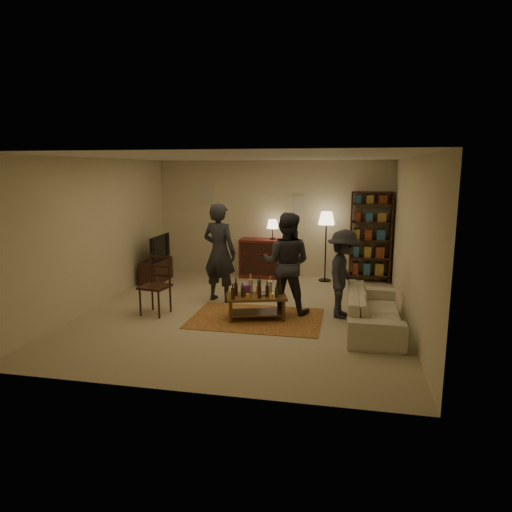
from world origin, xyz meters
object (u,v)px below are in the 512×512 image
(dining_chair, at_px, (157,282))
(person_left, at_px, (219,252))
(coffee_table, at_px, (256,297))
(person_right, at_px, (286,263))
(tv_stand, at_px, (156,265))
(bookshelf, at_px, (370,236))
(sofa, at_px, (374,310))
(dresser, at_px, (262,257))
(person_by_sofa, at_px, (343,274))
(floor_lamp, at_px, (326,223))

(dining_chair, xyz_separation_m, person_left, (0.86, 0.97, 0.38))
(coffee_table, relative_size, person_right, 0.63)
(tv_stand, bearing_deg, person_left, -32.62)
(bookshelf, bearing_deg, sofa, -90.82)
(dining_chair, distance_m, person_left, 1.35)
(tv_stand, bearing_deg, dining_chair, -65.82)
(coffee_table, height_order, tv_stand, tv_stand)
(dining_chair, height_order, person_right, person_right)
(person_right, bearing_deg, dresser, -65.04)
(person_left, xyz_separation_m, person_by_sofa, (2.33, -0.53, -0.19))
(floor_lamp, relative_size, person_right, 0.89)
(dining_chair, xyz_separation_m, person_by_sofa, (3.19, 0.43, 0.19))
(person_left, relative_size, person_right, 1.07)
(tv_stand, distance_m, floor_lamp, 3.92)
(floor_lamp, bearing_deg, dresser, 176.29)
(dining_chair, relative_size, dresser, 0.78)
(person_left, bearing_deg, person_by_sofa, -175.71)
(tv_stand, relative_size, bookshelf, 0.52)
(dining_chair, xyz_separation_m, bookshelf, (3.73, 3.11, 0.47))
(bookshelf, xyz_separation_m, person_right, (-1.52, -2.62, -0.15))
(floor_lamp, xyz_separation_m, person_left, (-1.90, -1.98, -0.38))
(coffee_table, bearing_deg, dresser, 98.74)
(dresser, relative_size, sofa, 0.65)
(tv_stand, relative_size, floor_lamp, 0.67)
(person_right, bearing_deg, floor_lamp, -97.49)
(dining_chair, bearing_deg, tv_stand, 123.40)
(dining_chair, distance_m, dresser, 3.31)
(coffee_table, distance_m, dining_chair, 1.77)
(tv_stand, distance_m, person_by_sofa, 4.49)
(dresser, relative_size, person_right, 0.77)
(sofa, bearing_deg, person_left, 69.87)
(dining_chair, relative_size, tv_stand, 1.00)
(floor_lamp, bearing_deg, bookshelf, 9.47)
(person_right, bearing_deg, bookshelf, -114.99)
(person_right, bearing_deg, dining_chair, 17.82)
(bookshelf, xyz_separation_m, person_by_sofa, (-0.55, -2.68, -0.28))
(tv_stand, relative_size, sofa, 0.51)
(tv_stand, bearing_deg, sofa, -25.34)
(dresser, distance_m, person_by_sofa, 3.24)
(person_right, bearing_deg, tv_stand, -22.09)
(bookshelf, bearing_deg, person_left, -143.25)
(coffee_table, bearing_deg, person_by_sofa, 15.58)
(dresser, bearing_deg, coffee_table, -81.26)
(coffee_table, height_order, dresser, dresser)
(tv_stand, xyz_separation_m, person_left, (1.82, -1.16, 0.56))
(bookshelf, relative_size, floor_lamp, 1.28)
(bookshelf, relative_size, person_right, 1.14)
(bookshelf, distance_m, floor_lamp, 1.03)
(floor_lamp, distance_m, person_left, 2.77)
(sofa, xyz_separation_m, person_right, (-1.48, 0.56, 0.58))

